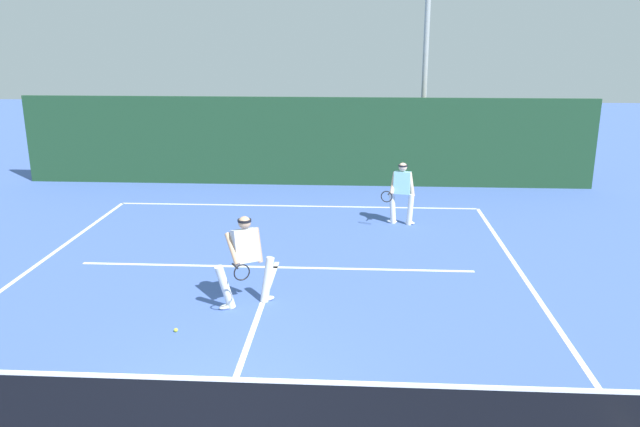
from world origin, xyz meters
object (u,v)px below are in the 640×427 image
(tennis_ball, at_px, (176,330))
(light_pole, at_px, (426,39))
(player_far, at_px, (402,191))
(player_near, at_px, (246,257))

(tennis_ball, xyz_separation_m, light_pole, (5.14, 12.02, 4.57))
(tennis_ball, relative_size, light_pole, 0.01)
(player_far, height_order, tennis_ball, player_far)
(player_near, relative_size, light_pole, 0.22)
(player_near, xyz_separation_m, light_pole, (4.14, 10.88, 3.67))
(player_far, height_order, light_pole, light_pole)
(player_near, height_order, tennis_ball, player_near)
(player_near, height_order, player_far, player_near)
(player_far, bearing_deg, light_pole, -86.77)
(tennis_ball, distance_m, light_pole, 13.85)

